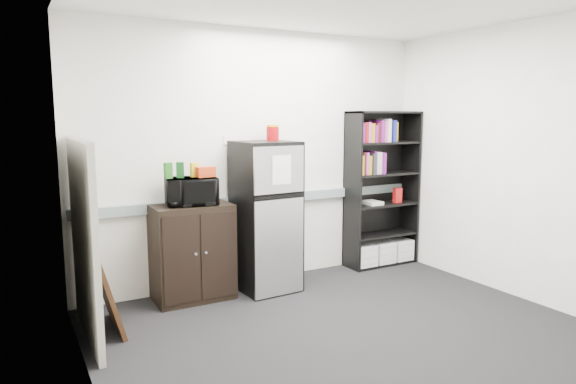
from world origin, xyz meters
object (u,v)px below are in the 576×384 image
at_px(cabinet, 192,252).
at_px(microwave, 191,191).
at_px(refrigerator, 266,216).
at_px(cubicle_partition, 84,239).
at_px(bookshelf, 382,190).

xyz_separation_m(cabinet, microwave, (0.00, -0.02, 0.60)).
xyz_separation_m(microwave, refrigerator, (0.77, -0.06, -0.31)).
relative_size(cubicle_partition, cabinet, 1.72).
xyz_separation_m(cubicle_partition, cabinet, (1.03, 0.42, -0.34)).
distance_m(cabinet, microwave, 0.60).
relative_size(bookshelf, cabinet, 1.96).
bearing_deg(cabinet, bookshelf, 1.54).
bearing_deg(bookshelf, cabinet, -178.46).
bearing_deg(microwave, cabinet, 98.66).
bearing_deg(refrigerator, microwave, 171.88).
relative_size(cabinet, microwave, 1.98).
xyz_separation_m(cubicle_partition, refrigerator, (1.80, 0.34, -0.04)).
distance_m(cubicle_partition, microwave, 1.14).
bearing_deg(cabinet, refrigerator, -5.94).
bearing_deg(refrigerator, cubicle_partition, -172.65).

